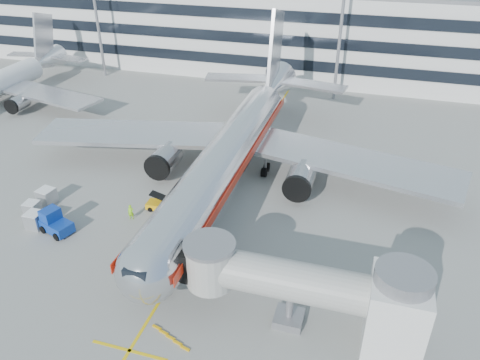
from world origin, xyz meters
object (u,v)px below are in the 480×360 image
(belt_loader, at_px, (165,206))
(ramp_worker, at_px, (131,212))
(main_jet, at_px, (234,147))
(cargo_container_front, at_px, (35,220))
(cargo_container_right, at_px, (47,196))
(cargo_container_left, at_px, (32,208))
(baggage_tug, at_px, (55,223))

(belt_loader, height_order, ramp_worker, belt_loader)
(main_jet, relative_size, belt_loader, 12.16)
(cargo_container_front, relative_size, ramp_worker, 0.99)
(main_jet, height_order, cargo_container_right, main_jet)
(cargo_container_left, height_order, ramp_worker, ramp_worker)
(baggage_tug, distance_m, cargo_container_front, 2.44)
(main_jet, xyz_separation_m, ramp_worker, (-7.71, -10.78, -3.40))
(cargo_container_right, xyz_separation_m, ramp_worker, (10.09, -0.08, -0.03))
(cargo_container_left, bearing_deg, main_jet, 35.90)
(belt_loader, distance_m, ramp_worker, 3.66)
(baggage_tug, relative_size, ramp_worker, 2.16)
(belt_loader, height_order, baggage_tug, baggage_tug)
(main_jet, bearing_deg, baggage_tug, -133.00)
(ramp_worker, bearing_deg, cargo_container_front, -171.29)
(cargo_container_left, xyz_separation_m, ramp_worker, (10.20, 2.18, 0.10))
(cargo_container_front, bearing_deg, main_jet, 42.23)
(main_jet, relative_size, ramp_worker, 30.44)
(main_jet, relative_size, cargo_container_left, 34.57)
(belt_loader, distance_m, cargo_container_right, 12.98)
(main_jet, bearing_deg, cargo_container_left, -144.10)
(belt_loader, distance_m, cargo_container_left, 13.69)
(main_jet, distance_m, baggage_tug, 20.49)
(baggage_tug, relative_size, cargo_container_front, 2.17)
(cargo_container_left, xyz_separation_m, cargo_container_front, (1.68, -1.76, 0.10))
(main_jet, bearing_deg, ramp_worker, -125.56)
(cargo_container_front, xyz_separation_m, ramp_worker, (8.52, 3.95, 0.00))
(belt_loader, relative_size, baggage_tug, 1.16)
(ramp_worker, bearing_deg, baggage_tug, -162.72)
(belt_loader, height_order, cargo_container_front, belt_loader)
(cargo_container_right, bearing_deg, belt_loader, 10.70)
(main_jet, relative_size, baggage_tug, 14.09)
(cargo_container_left, relative_size, cargo_container_front, 0.89)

